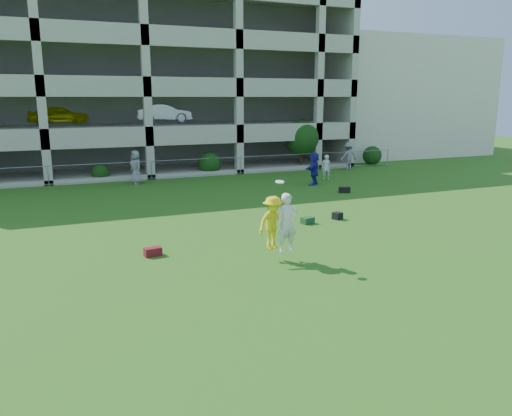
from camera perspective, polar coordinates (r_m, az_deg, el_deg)
name	(u,v)px	position (r m, az deg, el deg)	size (l,w,h in m)	color
ground	(278,278)	(14.44, 2.57, -8.02)	(100.00, 100.00, 0.00)	#235114
stucco_building	(375,98)	(49.45, 13.46, 12.13)	(16.00, 14.00, 10.00)	beige
bystander_c	(136,167)	(30.60, -13.58, 4.55)	(0.98, 0.63, 2.00)	slate
bystander_d	(314,169)	(29.61, 6.66, 4.48)	(1.78, 0.57, 1.92)	navy
bystander_e	(326,167)	(31.51, 8.00, 4.62)	(0.58, 0.38, 1.58)	silver
bystander_f	(348,156)	(36.24, 10.52, 5.85)	(1.26, 0.72, 1.95)	slate
bag_red_a	(153,252)	(16.68, -11.70, -4.92)	(0.55, 0.30, 0.28)	#57110F
bag_green_c	(308,220)	(20.57, 5.91, -1.42)	(0.50, 0.35, 0.26)	#133515
crate_d	(337,216)	(21.45, 9.28, -0.88)	(0.35, 0.35, 0.30)	black
bag_black_e	(344,190)	(27.50, 10.08, 2.04)	(0.60, 0.30, 0.30)	black
frisbee_contest	(278,223)	(15.60, 2.48, -1.70)	(1.35, 0.92, 2.31)	yellow
parking_garage	(126,85)	(40.37, -14.62, 13.49)	(30.00, 14.00, 12.00)	#9E998C
fence	(151,170)	(32.08, -11.89, 4.29)	(36.06, 0.06, 1.20)	gray
shrub_row	(217,152)	(33.76, -4.46, 6.45)	(34.38, 2.52, 3.50)	#163D11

